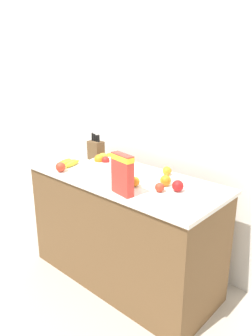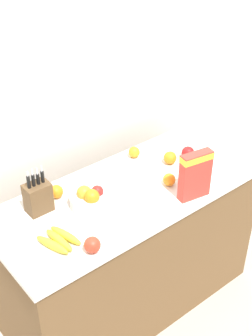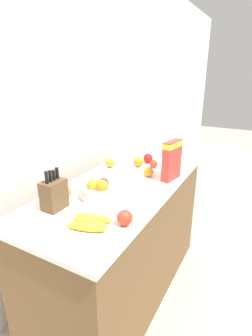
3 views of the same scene
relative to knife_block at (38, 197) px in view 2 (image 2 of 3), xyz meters
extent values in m
plane|color=#B2A899|center=(0.48, -0.16, -1.00)|extent=(14.00, 14.00, 0.00)
cube|color=silver|center=(0.48, 0.39, 0.30)|extent=(9.00, 0.06, 2.60)
cube|color=brown|center=(0.48, -0.16, -0.56)|extent=(1.56, 0.64, 0.88)
cube|color=silver|center=(0.48, -0.16, -0.10)|extent=(1.59, 0.67, 0.03)
cube|color=brown|center=(0.00, 0.00, 0.00)|extent=(0.13, 0.09, 0.17)
cylinder|color=black|center=(-0.04, 0.00, 0.11)|extent=(0.02, 0.02, 0.07)
cube|color=silver|center=(-0.04, 0.00, 0.16)|extent=(0.01, 0.00, 0.03)
cylinder|color=black|center=(-0.01, 0.00, 0.11)|extent=(0.02, 0.02, 0.06)
cube|color=silver|center=(-0.01, 0.00, 0.16)|extent=(0.01, 0.00, 0.04)
cylinder|color=black|center=(0.01, 0.00, 0.11)|extent=(0.02, 0.02, 0.06)
cube|color=silver|center=(0.01, 0.00, 0.16)|extent=(0.01, 0.00, 0.04)
cylinder|color=black|center=(0.04, 0.00, 0.11)|extent=(0.02, 0.02, 0.06)
cube|color=silver|center=(0.04, 0.00, 0.16)|extent=(0.01, 0.00, 0.04)
cube|color=red|center=(0.71, -0.42, 0.05)|extent=(0.18, 0.09, 0.28)
cube|color=yellow|center=(0.71, -0.42, 0.16)|extent=(0.19, 0.09, 0.04)
cylinder|color=silver|center=(0.24, -0.14, -0.05)|extent=(0.24, 0.24, 0.07)
sphere|color=red|center=(0.27, -0.14, -0.01)|extent=(0.07, 0.07, 0.07)
sphere|color=orange|center=(0.21, -0.11, -0.01)|extent=(0.08, 0.08, 0.08)
sphere|color=orange|center=(0.22, -0.17, -0.01)|extent=(0.08, 0.08, 0.08)
ellipsoid|color=yellow|center=(-0.01, -0.27, -0.07)|extent=(0.09, 0.20, 0.04)
ellipsoid|color=yellow|center=(-0.05, -0.28, -0.07)|extent=(0.06, 0.20, 0.04)
ellipsoid|color=yellow|center=(-0.10, -0.28, -0.07)|extent=(0.10, 0.20, 0.04)
sphere|color=red|center=(0.04, -0.42, -0.05)|extent=(0.08, 0.08, 0.08)
sphere|color=red|center=(0.96, -0.13, -0.05)|extent=(0.08, 0.08, 0.08)
sphere|color=red|center=(0.87, -0.22, -0.06)|extent=(0.06, 0.06, 0.06)
sphere|color=orange|center=(0.13, 0.04, -0.05)|extent=(0.07, 0.07, 0.07)
sphere|color=orange|center=(0.71, 0.08, -0.05)|extent=(0.07, 0.07, 0.07)
sphere|color=orange|center=(0.83, -0.10, -0.05)|extent=(0.08, 0.08, 0.08)
sphere|color=orange|center=(0.68, -0.26, -0.05)|extent=(0.07, 0.07, 0.07)
camera|label=1|loc=(2.08, -1.89, 0.77)|focal=35.00mm
camera|label=2|loc=(-0.84, -1.76, 1.48)|focal=50.00mm
camera|label=3|loc=(-0.94, -0.96, 0.63)|focal=28.00mm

